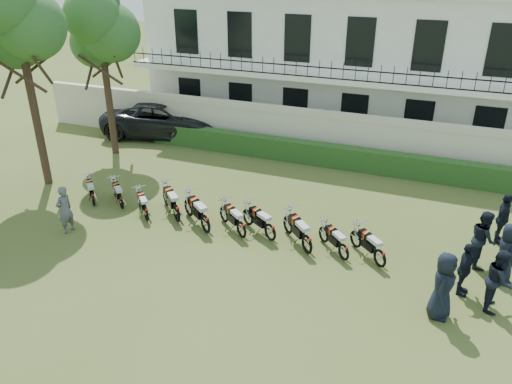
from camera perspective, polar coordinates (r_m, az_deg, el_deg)
ground at (r=17.17m, az=-1.03°, el=-5.10°), size 100.00×100.00×0.00m
perimeter_wall at (r=23.60m, az=6.46°, el=6.69°), size 30.00×0.35×2.30m
hedge at (r=22.88m, az=8.25°, el=4.17°), size 18.00×0.60×1.00m
building at (r=28.60m, az=10.08°, el=15.07°), size 20.40×9.60×7.40m
tree_west_mid at (r=21.16m, az=-25.66°, el=17.59°), size 3.40×3.20×8.82m
tree_west_near at (r=23.87m, az=-17.39°, el=17.61°), size 3.40×3.20×7.90m
motorcycle_0 at (r=19.96m, az=-18.17°, el=-0.44°), size 1.26×1.26×0.93m
motorcycle_1 at (r=19.43m, az=-15.19°, el=-0.77°), size 1.30×1.20×0.92m
motorcycle_2 at (r=18.34m, az=-12.47°, el=-2.08°), size 1.27×1.27×0.93m
motorcycle_3 at (r=18.04m, az=-9.09°, el=-1.93°), size 1.57×1.51×1.13m
motorcycle_4 at (r=17.18m, az=-5.81°, el=-3.18°), size 1.72×1.38×1.15m
motorcycle_5 at (r=16.85m, az=-1.68°, el=-3.88°), size 1.54×1.22×1.02m
motorcycle_6 at (r=16.69m, az=1.63°, el=-4.17°), size 1.66×1.11×1.04m
motorcycle_7 at (r=16.06m, az=5.87°, el=-5.49°), size 1.48×1.52×1.10m
motorcycle_8 at (r=15.93m, az=10.02°, el=-6.35°), size 1.32×1.27×0.95m
motorcycle_9 at (r=15.82m, az=14.02°, el=-6.92°), size 1.40×1.33×1.00m
suv at (r=26.85m, az=-10.33°, el=8.17°), size 6.94×4.24×1.80m
inspector at (r=18.25m, az=-21.03°, el=-1.90°), size 0.49×0.68×1.72m
officer_0 at (r=14.06m, az=20.58°, el=-10.00°), size 0.70×1.00×1.93m
officer_1 at (r=14.97m, az=26.01°, el=-9.03°), size 0.74×0.92×1.81m
officer_2 at (r=15.22m, az=22.74°, el=-8.15°), size 0.56×1.01×1.63m
officer_3 at (r=16.22m, az=26.67°, el=-6.26°), size 0.86×1.06×1.88m
officer_4 at (r=16.74m, az=24.52°, el=-4.88°), size 0.87×1.02×1.84m
officer_5 at (r=18.32m, az=26.37°, el=-2.75°), size 0.70×1.12×1.77m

